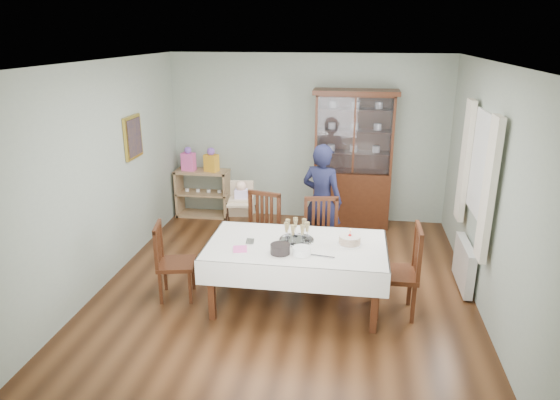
% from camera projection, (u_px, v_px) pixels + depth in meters
% --- Properties ---
extents(floor, '(5.00, 5.00, 0.00)m').
position_uv_depth(floor, '(286.00, 285.00, 6.23)').
color(floor, '#593319').
rests_on(floor, ground).
extents(room_shell, '(5.00, 5.00, 5.00)m').
position_uv_depth(room_shell, '(293.00, 143.00, 6.18)').
color(room_shell, '#9EAA99').
rests_on(room_shell, floor).
extents(dining_table, '(2.00, 1.16, 0.76)m').
position_uv_depth(dining_table, '(296.00, 274.00, 5.69)').
color(dining_table, '#452111').
rests_on(dining_table, floor).
extents(china_cabinet, '(1.30, 0.48, 2.18)m').
position_uv_depth(china_cabinet, '(353.00, 157.00, 7.88)').
color(china_cabinet, '#452111').
rests_on(china_cabinet, floor).
extents(sideboard, '(0.90, 0.38, 0.80)m').
position_uv_depth(sideboard, '(203.00, 193.00, 8.49)').
color(sideboard, tan).
rests_on(sideboard, floor).
extents(picture_frame, '(0.04, 0.48, 0.58)m').
position_uv_depth(picture_frame, '(133.00, 137.00, 6.77)').
color(picture_frame, gold).
rests_on(picture_frame, room_shell).
extents(window, '(0.04, 1.02, 1.22)m').
position_uv_depth(window, '(482.00, 166.00, 5.70)').
color(window, white).
rests_on(window, room_shell).
extents(curtain_left, '(0.07, 0.30, 1.55)m').
position_uv_depth(curtain_left, '(489.00, 190.00, 5.16)').
color(curtain_left, silver).
rests_on(curtain_left, room_shell).
extents(curtain_right, '(0.07, 0.30, 1.55)m').
position_uv_depth(curtain_right, '(465.00, 161.00, 6.32)').
color(curtain_right, silver).
rests_on(curtain_right, room_shell).
extents(radiator, '(0.10, 0.80, 0.55)m').
position_uv_depth(radiator, '(464.00, 265.00, 6.11)').
color(radiator, white).
rests_on(radiator, floor).
extents(chair_far_left, '(0.57, 0.57, 1.05)m').
position_uv_depth(chair_far_left, '(259.00, 250.00, 6.49)').
color(chair_far_left, '#452111').
rests_on(chair_far_left, floor).
extents(chair_far_right, '(0.53, 0.53, 1.02)m').
position_uv_depth(chair_far_right, '(321.00, 255.00, 6.38)').
color(chair_far_right, '#452111').
rests_on(chair_far_right, floor).
extents(chair_end_left, '(0.49, 0.49, 0.92)m').
position_uv_depth(chair_end_left, '(175.00, 275.00, 5.90)').
color(chair_end_left, '#452111').
rests_on(chair_end_left, floor).
extents(chair_end_right, '(0.47, 0.47, 1.04)m').
position_uv_depth(chair_end_right, '(396.00, 288.00, 5.54)').
color(chair_end_right, '#452111').
rests_on(chair_end_right, floor).
extents(woman, '(0.68, 0.57, 1.60)m').
position_uv_depth(woman, '(322.00, 201.00, 6.87)').
color(woman, black).
rests_on(woman, floor).
extents(high_chair, '(0.50, 0.50, 1.01)m').
position_uv_depth(high_chair, '(242.00, 222.00, 7.21)').
color(high_chair, black).
rests_on(high_chair, floor).
extents(champagne_tray, '(0.40, 0.40, 0.24)m').
position_uv_depth(champagne_tray, '(297.00, 235.00, 5.62)').
color(champagne_tray, silver).
rests_on(champagne_tray, dining_table).
extents(birthday_cake, '(0.28, 0.28, 0.19)m').
position_uv_depth(birthday_cake, '(350.00, 240.00, 5.54)').
color(birthday_cake, white).
rests_on(birthday_cake, dining_table).
extents(plate_stack_dark, '(0.27, 0.27, 0.10)m').
position_uv_depth(plate_stack_dark, '(280.00, 249.00, 5.32)').
color(plate_stack_dark, black).
rests_on(plate_stack_dark, dining_table).
extents(plate_stack_white, '(0.24, 0.24, 0.08)m').
position_uv_depth(plate_stack_white, '(302.00, 251.00, 5.29)').
color(plate_stack_white, white).
rests_on(plate_stack_white, dining_table).
extents(napkin_stack, '(0.18, 0.18, 0.02)m').
position_uv_depth(napkin_stack, '(240.00, 249.00, 5.41)').
color(napkin_stack, '#F259AB').
rests_on(napkin_stack, dining_table).
extents(cutlery, '(0.13, 0.17, 0.01)m').
position_uv_depth(cutlery, '(247.00, 241.00, 5.63)').
color(cutlery, silver).
rests_on(cutlery, dining_table).
extents(cake_knife, '(0.31, 0.07, 0.01)m').
position_uv_depth(cake_knife, '(320.00, 256.00, 5.26)').
color(cake_knife, silver).
rests_on(cake_knife, dining_table).
extents(gift_bag_pink, '(0.23, 0.16, 0.40)m').
position_uv_depth(gift_bag_pink, '(188.00, 160.00, 8.31)').
color(gift_bag_pink, '#F259AB').
rests_on(gift_bag_pink, sideboard).
extents(gift_bag_orange, '(0.25, 0.21, 0.40)m').
position_uv_depth(gift_bag_orange, '(211.00, 161.00, 8.26)').
color(gift_bag_orange, gold).
rests_on(gift_bag_orange, sideboard).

